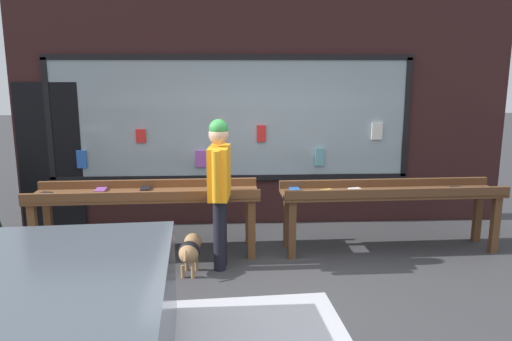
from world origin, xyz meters
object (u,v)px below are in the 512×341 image
at_px(display_table_left, 146,199).
at_px(person_browsing, 219,182).
at_px(display_table_right, 391,197).
at_px(small_dog, 190,250).

height_order(display_table_left, person_browsing, person_browsing).
distance_m(display_table_right, small_dog, 2.60).
bearing_deg(person_browsing, display_table_left, 67.64).
xyz_separation_m(display_table_left, person_browsing, (0.92, -0.48, 0.32)).
height_order(person_browsing, small_dog, person_browsing).
bearing_deg(display_table_left, small_dog, -47.58).
relative_size(display_table_left, small_dog, 4.95).
bearing_deg(display_table_right, display_table_left, 179.97).
xyz_separation_m(display_table_left, small_dog, (0.57, -0.63, -0.44)).
xyz_separation_m(display_table_left, display_table_right, (3.07, -0.00, -0.01)).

